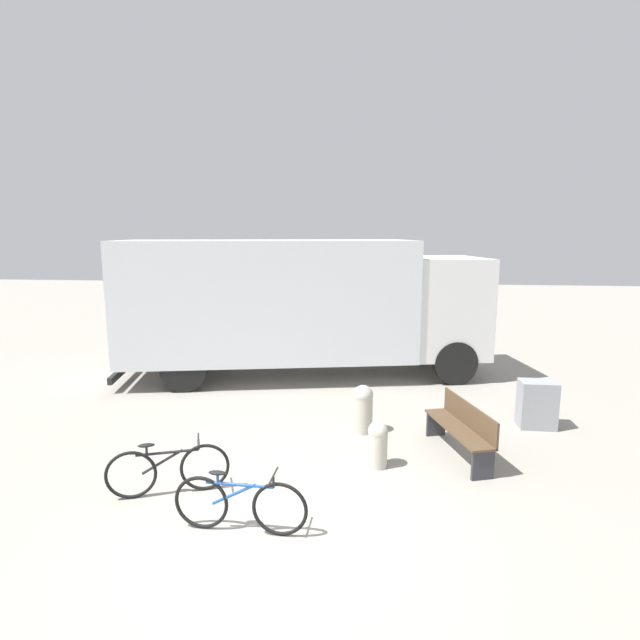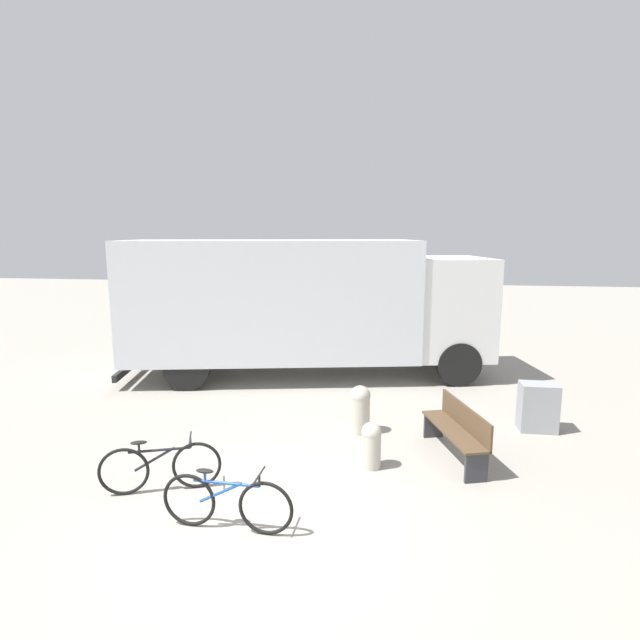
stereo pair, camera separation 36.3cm
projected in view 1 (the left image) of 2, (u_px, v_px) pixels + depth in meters
ground_plane at (272, 525)px, 6.08m from camera, size 60.00×60.00×0.00m
delivery_truck at (300, 301)px, 12.21m from camera, size 9.09×4.03×3.35m
park_bench at (462, 427)px, 7.93m from camera, size 0.89×1.77×0.85m
bicycle_near at (168, 469)px, 6.75m from camera, size 1.55×0.65×0.76m
bicycle_middle at (240, 504)px, 5.89m from camera, size 1.63×0.44×0.76m
bollard_near_bench at (378, 442)px, 7.55m from camera, size 0.31×0.31×0.72m
bollard_far_bench at (363, 407)px, 8.86m from camera, size 0.36×0.36×0.87m
utility_box at (537, 404)px, 9.10m from camera, size 0.64×0.44×0.87m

